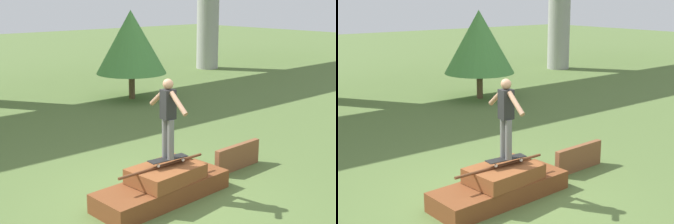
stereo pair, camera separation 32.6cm
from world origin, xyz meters
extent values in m
plane|color=#567038|center=(0.00, 0.00, 0.00)|extent=(80.00, 80.00, 0.00)
cube|color=brown|center=(0.00, 0.00, 0.17)|extent=(2.67, 1.04, 0.35)
cube|color=brown|center=(0.07, -0.01, 0.48)|extent=(1.38, 0.99, 0.29)
cylinder|color=brown|center=(0.00, 0.00, 0.64)|extent=(1.91, 0.05, 0.05)
cube|color=brown|center=(2.21, 0.14, 0.27)|extent=(1.33, 0.16, 0.54)
cube|color=black|center=(0.13, 0.00, 0.75)|extent=(0.78, 0.29, 0.01)
cylinder|color=silver|center=(0.41, 0.06, 0.70)|extent=(0.06, 0.04, 0.05)
cylinder|color=silver|center=(0.39, -0.11, 0.70)|extent=(0.06, 0.04, 0.05)
cylinder|color=silver|center=(-0.13, 0.12, 0.70)|extent=(0.06, 0.04, 0.05)
cylinder|color=silver|center=(-0.15, -0.06, 0.70)|extent=(0.06, 0.04, 0.05)
cylinder|color=slate|center=(0.14, 0.09, 1.12)|extent=(0.12, 0.12, 0.73)
cylinder|color=slate|center=(0.12, -0.08, 1.12)|extent=(0.12, 0.12, 0.73)
cube|color=black|center=(0.13, 0.00, 1.75)|extent=(0.24, 0.23, 0.53)
sphere|color=#A37556|center=(0.13, 0.00, 2.11)|extent=(0.19, 0.19, 0.19)
cylinder|color=#A37556|center=(0.16, 0.31, 1.83)|extent=(0.14, 0.47, 0.38)
cylinder|color=#A37556|center=(0.10, -0.31, 1.83)|extent=(0.14, 0.47, 0.38)
cylinder|color=#9E9E99|center=(12.10, 10.79, 3.16)|extent=(1.10, 1.10, 6.31)
cylinder|color=brown|center=(4.77, 7.38, 0.46)|extent=(0.22, 0.22, 0.92)
cone|color=#4C8E42|center=(4.77, 7.38, 2.03)|extent=(2.51, 2.51, 2.22)
camera|label=1|loc=(-5.07, -6.02, 3.58)|focal=50.00mm
camera|label=2|loc=(-4.82, -6.23, 3.58)|focal=50.00mm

